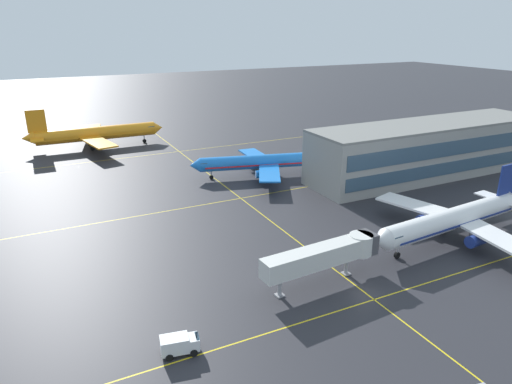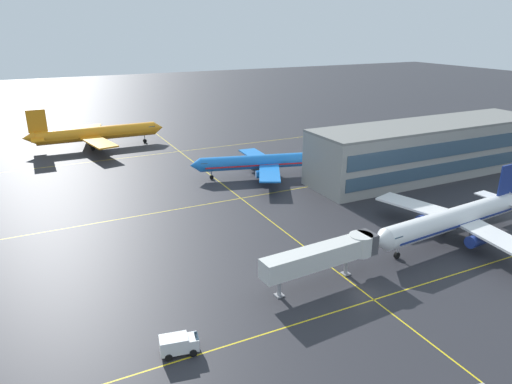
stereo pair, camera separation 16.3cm
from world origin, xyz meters
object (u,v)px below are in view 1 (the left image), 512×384
(service_truck_red_van, at_px, (180,344))
(jet_bridge, at_px, (329,254))
(airliner_second_row, at_px, (261,162))
(airliner_third_row, at_px, (95,134))
(airliner_front_gate, at_px, (454,219))

(service_truck_red_van, distance_m, jet_bridge, 23.87)
(airliner_second_row, relative_size, service_truck_red_van, 7.29)
(airliner_second_row, distance_m, airliner_third_row, 53.79)
(airliner_second_row, height_order, service_truck_red_van, airliner_second_row)
(airliner_second_row, relative_size, jet_bridge, 1.75)
(airliner_front_gate, height_order, jet_bridge, airliner_front_gate)
(airliner_front_gate, relative_size, airliner_second_row, 1.10)
(airliner_third_row, distance_m, service_truck_red_van, 96.19)
(airliner_front_gate, xyz_separation_m, service_truck_red_van, (-48.54, -7.23, -2.54))
(airliner_second_row, distance_m, service_truck_red_van, 62.80)
(airliner_front_gate, bearing_deg, airliner_second_row, 105.98)
(airliner_front_gate, height_order, service_truck_red_van, airliner_front_gate)
(airliner_front_gate, distance_m, service_truck_red_van, 49.14)
(service_truck_red_van, bearing_deg, airliner_third_row, 86.65)
(airliner_second_row, xyz_separation_m, jet_bridge, (-12.84, -45.94, 0.63))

